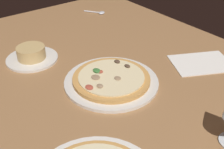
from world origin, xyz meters
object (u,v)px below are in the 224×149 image
object	(u,v)px
paper_menu	(202,63)
ramekin_on_saucer	(32,55)
spoon	(99,12)
pizza_main	(111,80)

from	to	relation	value
paper_menu	ramekin_on_saucer	bearing A→B (deg)	77.10
paper_menu	spoon	bearing A→B (deg)	27.60
ramekin_on_saucer	pizza_main	bearing A→B (deg)	-154.68
ramekin_on_saucer	paper_menu	distance (cm)	60.06
spoon	paper_menu	bearing A→B (deg)	-179.52
pizza_main	spoon	world-z (taller)	pizza_main
paper_menu	pizza_main	bearing A→B (deg)	100.14
pizza_main	paper_menu	distance (cm)	33.88
ramekin_on_saucer	spoon	xyz separation A→B (cm)	(22.71, -45.46, -1.50)
pizza_main	spoon	distance (cm)	60.51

